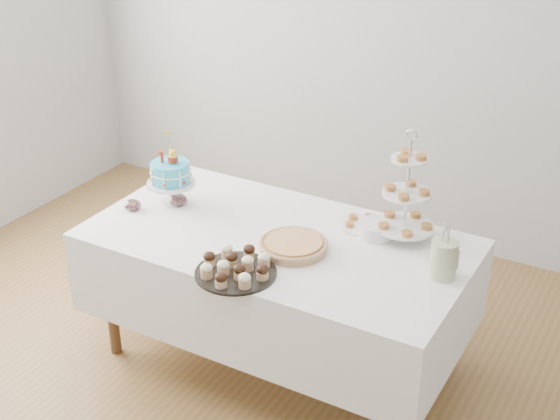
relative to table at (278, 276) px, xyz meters
The scene contains 12 objects.
floor 0.62m from the table, 90.00° to the right, with size 5.00×5.00×0.00m, color brown.
walls 0.86m from the table, 90.00° to the right, with size 5.04×4.04×2.70m.
table is the anchor object (origin of this frame).
birthday_cake 0.77m from the table, behind, with size 0.26×0.26×0.40m.
cupcake_tray 0.48m from the table, 88.94° to the right, with size 0.38×0.38×0.09m.
pie 0.30m from the table, 30.57° to the right, with size 0.34×0.34×0.05m.
tiered_stand 0.79m from the table, 29.61° to the left, with size 0.30×0.30×0.58m.
plate_stack 0.56m from the table, 31.29° to the left, with size 0.19×0.19×0.07m.
pastry_plate 0.51m from the table, 44.70° to the left, with size 0.24×0.24×0.04m.
jam_bowl_a 0.87m from the table, behind, with size 0.09×0.09×0.06m.
jam_bowl_b 0.70m from the table, behind, with size 0.10×0.10×0.06m.
utensil_pitcher 0.90m from the table, ahead, with size 0.13×0.12×0.28m.
Camera 1 is at (1.70, -2.66, 2.66)m, focal length 50.00 mm.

